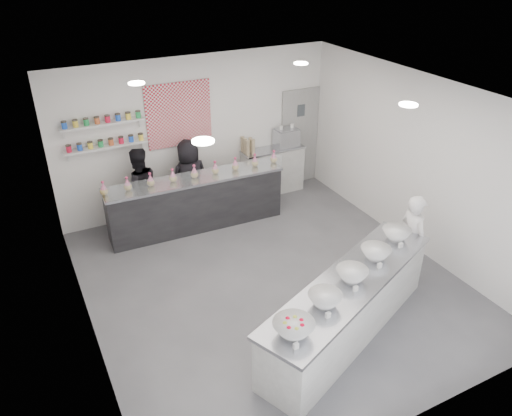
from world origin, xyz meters
The scene contains 26 objects.
floor centered at (0.00, 0.00, 0.00)m, with size 6.00×6.00×0.00m, color #515156.
ceiling centered at (0.00, 0.00, 3.00)m, with size 6.00×6.00×0.00m, color white.
back_wall centered at (0.00, 3.00, 1.50)m, with size 5.50×5.50×0.00m, color white.
left_wall centered at (-2.75, 0.00, 1.50)m, with size 6.00×6.00×0.00m, color white.
right_wall centered at (2.75, 0.00, 1.50)m, with size 6.00×6.00×0.00m, color white.
back_door centered at (2.30, 2.97, 1.05)m, with size 0.88×0.04×2.10m, color gray.
pattern_panel centered at (-0.35, 2.98, 1.95)m, with size 1.25×0.03×1.20m, color #BA0A1D.
jar_shelf_lower centered at (-1.75, 2.90, 1.60)m, with size 1.45×0.22×0.04m, color silver.
jar_shelf_upper centered at (-1.75, 2.90, 2.02)m, with size 1.45×0.22×0.04m, color silver.
preserve_jars centered at (-1.75, 2.88, 1.88)m, with size 1.45×0.10×0.56m, color red, non-canonical shape.
downlight_0 centered at (-1.40, -1.00, 2.98)m, with size 0.24×0.24×0.02m, color white.
downlight_1 centered at (1.40, -1.00, 2.98)m, with size 0.24×0.24×0.02m, color white.
downlight_2 centered at (-1.40, 1.60, 2.98)m, with size 0.24×0.24×0.02m, color white.
downlight_3 centered at (1.40, 1.60, 2.98)m, with size 0.24×0.24×0.02m, color white.
prep_counter centered at (0.37, -1.51, 0.45)m, with size 3.32×0.76×0.91m, color #AEAEA9.
back_bar centered at (-0.41, 2.15, 0.51)m, with size 3.29×0.60×1.02m, color black.
sneeze_guard centered at (-0.43, 1.86, 1.16)m, with size 3.24×0.01×0.28m, color white.
espresso_ledge centered at (1.55, 2.78, 0.50)m, with size 1.33×0.42×0.99m, color #AEAEA9.
espresso_machine centered at (1.86, 2.78, 1.18)m, with size 0.48×0.34×0.37m, color #93969E.
cup_stacks centered at (1.00, 2.78, 1.14)m, with size 0.24×0.24×0.31m, color #A28069, non-canonical shape.
prep_bowls centered at (0.37, -1.51, 0.99)m, with size 3.03×0.53×0.17m, color white, non-canonical shape.
label_cards centered at (0.15, -2.00, 0.94)m, with size 2.66×0.04×0.07m, color white, non-canonical shape.
cookie_bags centered at (-0.41, 2.15, 1.15)m, with size 3.33×0.13×0.25m, color #CD6791, non-canonical shape.
woman_prep centered at (1.99, -0.91, 0.74)m, with size 0.54×0.36×1.49m, color white.
staff_left centered at (-1.33, 2.60, 0.79)m, with size 0.77×0.60×1.59m, color black.
staff_right centered at (-0.35, 2.60, 0.78)m, with size 0.77×0.50×1.57m, color black.
Camera 1 is at (-3.14, -5.62, 4.88)m, focal length 35.00 mm.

